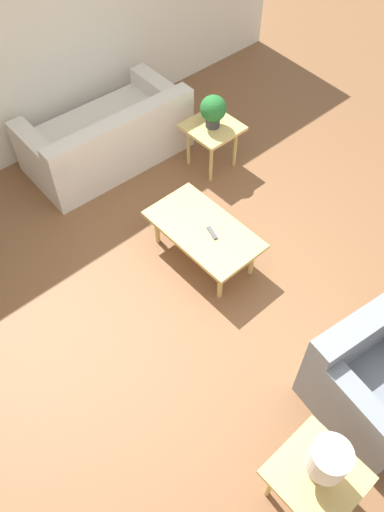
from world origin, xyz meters
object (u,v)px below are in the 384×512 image
at_px(sofa, 108,138).
at_px(side_table_lamp, 315,478).
at_px(potted_plant, 213,110).
at_px(coffee_table, 203,231).
at_px(table_lamp, 327,461).
at_px(armchair, 374,382).
at_px(side_table_plant, 212,132).

xyz_separation_m(sofa, side_table_lamp, (-3.92, 1.15, 0.17)).
bearing_deg(sofa, potted_plant, 135.03).
distance_m(sofa, potted_plant, 1.27).
distance_m(sofa, coffee_table, 1.82).
bearing_deg(potted_plant, sofa, 43.14).
relative_size(potted_plant, table_lamp, 0.82).
bearing_deg(side_table_lamp, potted_plant, -32.65).
height_order(sofa, potted_plant, potted_plant).
height_order(side_table_lamp, table_lamp, table_lamp).
height_order(sofa, coffee_table, sofa).
relative_size(sofa, armchair, 1.88).
distance_m(sofa, armchair, 3.78).
xyz_separation_m(sofa, side_table_plant, (-0.86, -0.81, 0.17)).
xyz_separation_m(armchair, side_table_plant, (2.91, -1.03, 0.14)).
distance_m(coffee_table, potted_plant, 1.43).
distance_m(coffee_table, table_lamp, 2.36).
bearing_deg(armchair, side_table_lamp, -162.64).
bearing_deg(coffee_table, side_table_plant, -46.67).
bearing_deg(sofa, armchair, 88.49).
distance_m(coffee_table, side_table_plant, 1.38).
distance_m(side_table_plant, potted_plant, 0.29).
bearing_deg(side_table_plant, side_table_lamp, 147.35).
distance_m(armchair, table_lamp, 1.07).
height_order(coffee_table, side_table_plant, side_table_plant).
height_order(coffee_table, potted_plant, potted_plant).
bearing_deg(potted_plant, coffee_table, 133.33).
height_order(side_table_plant, side_table_lamp, same).
bearing_deg(side_table_lamp, side_table_plant, -32.65).
bearing_deg(table_lamp, sofa, -16.36).
bearing_deg(table_lamp, potted_plant, -32.65).
height_order(sofa, side_table_lamp, sofa).
bearing_deg(armchair, side_table_plant, 78.71).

